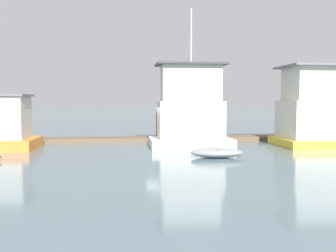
{
  "coord_description": "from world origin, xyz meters",
  "views": [
    {
      "loc": [
        -2.59,
        -23.35,
        3.0
      ],
      "look_at": [
        0.0,
        -1.0,
        1.4
      ],
      "focal_mm": 40.0,
      "sensor_mm": 36.0,
      "label": 1
    }
  ],
  "objects_px": {
    "houseboat_yellow": "(322,110)",
    "mooring_post_centre": "(221,127)",
    "dinghy_grey": "(217,153)",
    "mooring_post_near_left": "(158,128)",
    "mooring_post_far_left": "(213,129)",
    "houseboat_white": "(190,111)"
  },
  "relations": [
    {
      "from": "dinghy_grey",
      "to": "houseboat_white",
      "type": "bearing_deg",
      "value": 97.55
    },
    {
      "from": "dinghy_grey",
      "to": "mooring_post_far_left",
      "type": "xyz_separation_m",
      "value": [
        1.46,
        6.89,
        0.65
      ]
    },
    {
      "from": "houseboat_yellow",
      "to": "mooring_post_centre",
      "type": "bearing_deg",
      "value": 154.35
    },
    {
      "from": "dinghy_grey",
      "to": "mooring_post_far_left",
      "type": "bearing_deg",
      "value": 78.07
    },
    {
      "from": "houseboat_yellow",
      "to": "dinghy_grey",
      "type": "xyz_separation_m",
      "value": [
        -7.94,
        -4.06,
        -2.08
      ]
    },
    {
      "from": "dinghy_grey",
      "to": "mooring_post_centre",
      "type": "relative_size",
      "value": 1.3
    },
    {
      "from": "houseboat_yellow",
      "to": "mooring_post_near_left",
      "type": "height_order",
      "value": "houseboat_yellow"
    },
    {
      "from": "dinghy_grey",
      "to": "mooring_post_near_left",
      "type": "height_order",
      "value": "mooring_post_near_left"
    },
    {
      "from": "houseboat_white",
      "to": "mooring_post_centre",
      "type": "bearing_deg",
      "value": 42.46
    },
    {
      "from": "mooring_post_near_left",
      "to": "dinghy_grey",
      "type": "bearing_deg",
      "value": -70.51
    },
    {
      "from": "houseboat_yellow",
      "to": "mooring_post_far_left",
      "type": "relative_size",
      "value": 3.09
    },
    {
      "from": "dinghy_grey",
      "to": "mooring_post_centre",
      "type": "distance_m",
      "value": 7.24
    },
    {
      "from": "mooring_post_far_left",
      "to": "mooring_post_near_left",
      "type": "bearing_deg",
      "value": 180.0
    },
    {
      "from": "houseboat_white",
      "to": "mooring_post_near_left",
      "type": "distance_m",
      "value": 3.28
    },
    {
      "from": "houseboat_yellow",
      "to": "dinghy_grey",
      "type": "relative_size",
      "value": 1.99
    },
    {
      "from": "dinghy_grey",
      "to": "mooring_post_centre",
      "type": "height_order",
      "value": "mooring_post_centre"
    },
    {
      "from": "houseboat_white",
      "to": "dinghy_grey",
      "type": "relative_size",
      "value": 3.04
    },
    {
      "from": "dinghy_grey",
      "to": "mooring_post_far_left",
      "type": "distance_m",
      "value": 7.07
    },
    {
      "from": "houseboat_yellow",
      "to": "mooring_post_centre",
      "type": "relative_size",
      "value": 2.59
    },
    {
      "from": "houseboat_yellow",
      "to": "dinghy_grey",
      "type": "height_order",
      "value": "houseboat_yellow"
    },
    {
      "from": "dinghy_grey",
      "to": "houseboat_yellow",
      "type": "bearing_deg",
      "value": 27.1
    },
    {
      "from": "houseboat_white",
      "to": "mooring_post_far_left",
      "type": "bearing_deg",
      "value": 49.84
    }
  ]
}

